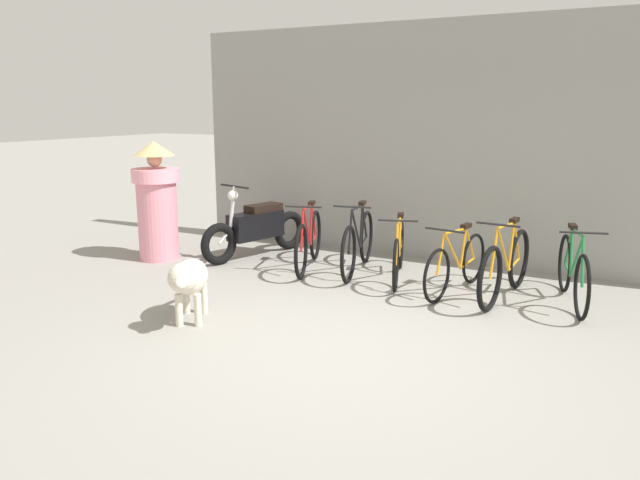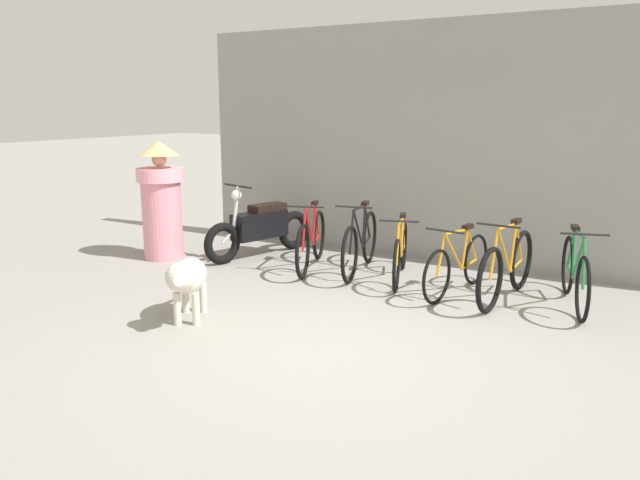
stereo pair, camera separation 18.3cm
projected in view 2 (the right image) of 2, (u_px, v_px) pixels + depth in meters
The scene contains 11 objects.
ground_plane at pixel (334, 348), 5.51m from camera, with size 60.00×60.00×0.00m, color gray.
shop_wall_back at pixel (468, 144), 8.17m from camera, with size 8.15×0.20×3.19m.
bicycle_0 at pixel (311, 241), 8.12m from camera, with size 0.64×1.61×0.89m.
bicycle_1 at pixel (360, 243), 7.93m from camera, with size 0.53×1.72×0.92m.
bicycle_2 at pixel (400, 253), 7.59m from camera, with size 0.62×1.60×0.81m.
bicycle_3 at pixel (458, 265), 7.04m from camera, with size 0.46×1.57×0.79m.
bicycle_4 at pixel (507, 268), 6.78m from camera, with size 0.46×1.72×0.91m.
bicycle_5 at pixel (575, 274), 6.57m from camera, with size 0.59×1.58×0.87m.
motorcycle at pixel (260, 228), 8.76m from camera, with size 0.67×1.83×1.04m.
stray_dog at pixel (187, 278), 6.10m from camera, with size 0.69×1.01×0.68m.
person_in_robes at pixel (161, 200), 8.57m from camera, with size 0.89×0.89×1.62m.
Camera 2 is at (2.53, -4.52, 2.12)m, focal length 35.00 mm.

